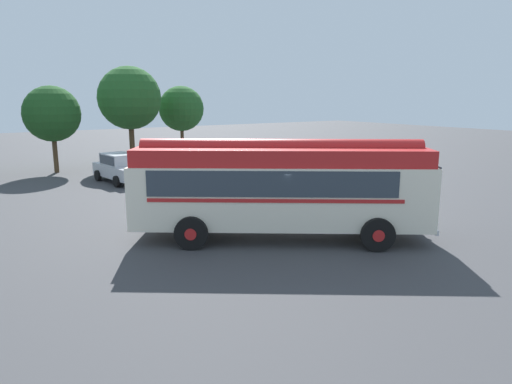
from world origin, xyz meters
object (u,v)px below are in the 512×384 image
Objects in this scene: car_near_left at (121,168)px; car_mid_left at (169,165)px; vintage_bus at (281,185)px; car_mid_right at (208,162)px.

car_near_left and car_mid_left have the same top height.
vintage_bus reaches higher than car_mid_left.
car_mid_right is (2.57, -0.24, 0.00)m from car_mid_left.
car_mid_left is (1.63, 13.47, -1.05)m from vintage_bus.
car_mid_right is at bearing -7.27° from car_near_left.
vintage_bus is 2.20× the size of car_near_left.
vintage_bus is at bearing -96.89° from car_mid_left.
car_mid_left is at bearing 174.70° from car_mid_right.
vintage_bus is 2.22× the size of car_mid_left.
car_mid_left is (2.82, -0.45, 0.00)m from car_near_left.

